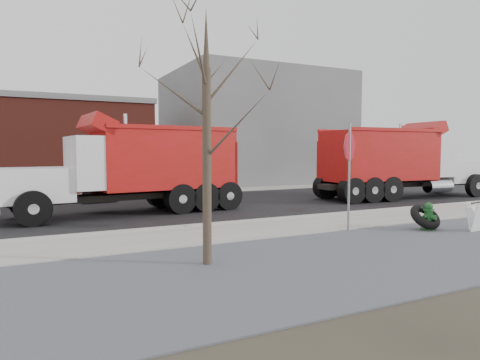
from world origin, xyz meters
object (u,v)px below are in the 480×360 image
dump_truck_red_a (399,160)px  sandwich_board (477,216)px  dump_truck_red_b (137,165)px  truck_tire (425,217)px  stop_sign (349,159)px  fire_hydrant (429,217)px

dump_truck_red_a → sandwich_board: bearing=-118.5°
dump_truck_red_b → sandwich_board: bearing=129.0°
sandwich_board → dump_truck_red_a: bearing=51.7°
truck_tire → dump_truck_red_b: 9.99m
sandwich_board → stop_sign: bearing=147.9°
fire_hydrant → truck_tire: fire_hydrant is taller
stop_sign → dump_truck_red_b: bearing=118.9°
fire_hydrant → sandwich_board: bearing=-45.7°
fire_hydrant → dump_truck_red_a: (5.75, 6.60, 1.50)m
truck_tire → stop_sign: size_ratio=0.30×
stop_sign → dump_truck_red_a: size_ratio=0.34×
sandwich_board → fire_hydrant: bearing=137.4°
dump_truck_red_a → truck_tire: bearing=-127.6°
dump_truck_red_a → dump_truck_red_b: (-12.64, 0.63, -0.06)m
dump_truck_red_b → stop_sign: bearing=120.2°
sandwich_board → dump_truck_red_b: 11.36m
fire_hydrant → stop_sign: stop_sign is taller
truck_tire → sandwich_board: 1.40m
truck_tire → dump_truck_red_a: dump_truck_red_a is taller
stop_sign → dump_truck_red_b: dump_truck_red_b is taller
dump_truck_red_a → stop_sign: bearing=-140.4°
fire_hydrant → stop_sign: 2.99m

